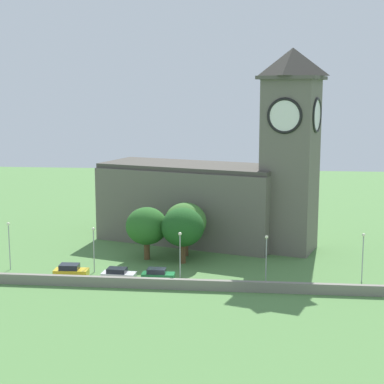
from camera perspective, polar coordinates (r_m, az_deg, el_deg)
The scene contains 14 objects.
ground_plane at distance 91.30m, azimuth -0.80°, elevation -5.76°, with size 200.00×200.00×0.00m, color #517F42.
church at distance 95.68m, azimuth 2.46°, elevation 0.38°, with size 36.44×20.59×30.33m.
quay_barrier at distance 74.89m, azimuth -2.36°, elevation -8.67°, with size 59.42×0.70×1.29m, color gray.
car_yellow at distance 80.38m, azimuth -11.40°, elevation -7.35°, with size 4.45×2.44×1.89m.
car_white at distance 78.53m, azimuth -6.99°, elevation -7.73°, with size 4.43×2.42×1.64m.
car_green at distance 77.76m, azimuth -3.26°, elevation -7.83°, with size 4.19×2.09×1.69m.
streetlamp_west_end at distance 85.42m, azimuth -16.93°, elevation -4.17°, with size 0.44×0.44×6.58m.
streetlamp_west_mid at distance 81.61m, azimuth -9.29°, elevation -4.68°, with size 0.44×0.44×6.16m.
streetlamp_central at distance 77.87m, azimuth -1.14°, elevation -5.23°, with size 0.44×0.44×6.17m.
streetlamp_east_mid at distance 77.36m, azimuth 7.05°, elevation -5.46°, with size 0.44×0.44×6.03m.
streetlamp_east_end at distance 79.32m, azimuth 15.88°, elevation -5.23°, with size 0.44×0.44×6.38m.
tree_by_tower at distance 88.53m, azimuth -0.63°, elevation -2.84°, with size 6.23×6.23×7.95m.
tree_riverside_east at distance 84.68m, azimuth -0.88°, elevation -3.36°, with size 6.06×6.06×7.93m.
tree_churchyard at distance 86.85m, azimuth -4.31°, elevation -3.24°, with size 6.00×6.00×7.64m.
Camera 1 is at (10.46, -72.52, 23.82)m, focal length 56.37 mm.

